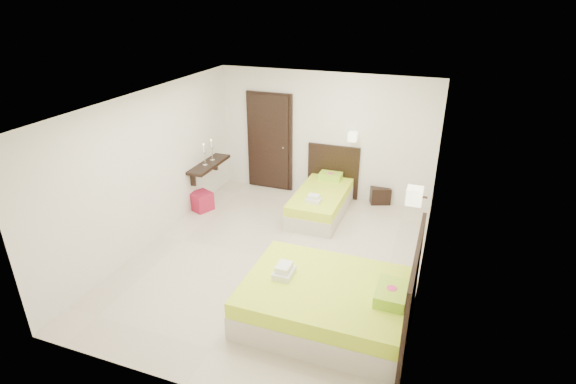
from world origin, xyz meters
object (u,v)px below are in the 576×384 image
(bed_double, at_px, (332,301))
(nightstand, at_px, (380,194))
(ottoman, at_px, (202,201))
(bed_single, at_px, (322,199))

(bed_double, xyz_separation_m, nightstand, (-0.02, 3.90, -0.14))
(nightstand, relative_size, ottoman, 1.08)
(bed_double, relative_size, ottoman, 5.91)
(bed_single, distance_m, nightstand, 1.31)
(bed_single, distance_m, ottoman, 2.40)
(bed_double, height_order, nightstand, bed_double)
(bed_single, height_order, nightstand, bed_single)
(nightstand, height_order, ottoman, ottoman)
(ottoman, bearing_deg, bed_single, 17.55)
(nightstand, bearing_deg, ottoman, -175.51)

